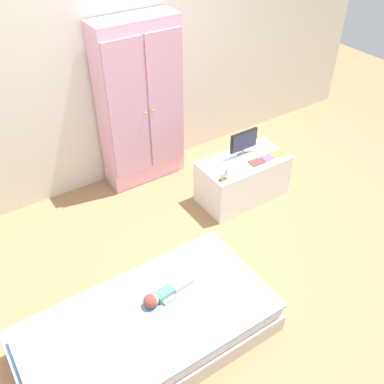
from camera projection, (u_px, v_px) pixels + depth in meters
ground_plane at (195, 273)px, 3.44m from camera, size 10.00×10.00×0.02m
back_wall at (91, 45)px, 3.62m from camera, size 6.40×0.05×2.70m
bed at (148, 331)px, 2.86m from camera, size 1.66×0.86×0.27m
pillow at (50, 366)px, 2.49m from camera, size 0.32×0.61×0.06m
doll at (160, 296)px, 2.87m from camera, size 0.39×0.14×0.10m
wardrobe at (141, 105)px, 3.98m from camera, size 0.77×0.32×1.58m
tv_stand at (242, 178)px, 4.06m from camera, size 0.82×0.43×0.42m
tv_monitor at (244, 142)px, 3.91m from camera, size 0.29×0.10×0.24m
rocking_horse_toy at (225, 175)px, 3.67m from camera, size 0.09×0.04×0.11m
book_red at (256, 162)px, 3.89m from camera, size 0.12×0.10×0.01m
book_purple at (268, 158)px, 3.95m from camera, size 0.11×0.08×0.01m
book_yellow at (278, 153)px, 4.00m from camera, size 0.16×0.09×0.01m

